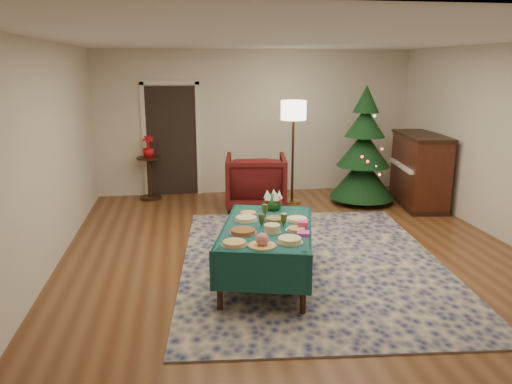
{
  "coord_description": "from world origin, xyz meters",
  "views": [
    {
      "loc": [
        -1.41,
        -5.94,
        2.39
      ],
      "look_at": [
        -0.5,
        0.14,
        0.84
      ],
      "focal_mm": 35.0,
      "sensor_mm": 36.0,
      "label": 1
    }
  ],
  "objects": [
    {
      "name": "napkin_stack",
      "position": [
        -0.18,
        -1.08,
        0.68
      ],
      "size": [
        0.16,
        0.16,
        0.04
      ],
      "primitive_type": "cube",
      "rotation": [
        0.0,
        0.0,
        -0.25
      ],
      "color": "#E63FB6",
      "rests_on": "buffet_table"
    },
    {
      "name": "christmas_tree",
      "position": [
        1.75,
        2.36,
        0.93
      ],
      "size": [
        1.38,
        1.38,
        2.08
      ],
      "color": "black",
      "rests_on": "ground"
    },
    {
      "name": "piano",
      "position": [
        2.67,
        2.07,
        0.62
      ],
      "size": [
        0.86,
        1.53,
        1.26
      ],
      "color": "black",
      "rests_on": "ground"
    },
    {
      "name": "side_table",
      "position": [
        -2.02,
        3.2,
        0.38
      ],
      "size": [
        0.44,
        0.44,
        0.78
      ],
      "color": "black",
      "rests_on": "ground"
    },
    {
      "name": "platter_8",
      "position": [
        -0.13,
        -0.59,
        0.68
      ],
      "size": [
        0.27,
        0.27,
        0.04
      ],
      "color": "silver",
      "rests_on": "buffet_table"
    },
    {
      "name": "platter_3",
      "position": [
        -0.8,
        -0.93,
        0.68
      ],
      "size": [
        0.3,
        0.3,
        0.05
      ],
      "color": "silver",
      "rests_on": "buffet_table"
    },
    {
      "name": "platter_1",
      "position": [
        -0.66,
        -1.36,
        0.72
      ],
      "size": [
        0.29,
        0.29,
        0.14
      ],
      "color": "silver",
      "rests_on": "buffet_table"
    },
    {
      "name": "goblet_1",
      "position": [
        -0.33,
        -0.79,
        0.74
      ],
      "size": [
        0.07,
        0.07,
        0.15
      ],
      "color": "#2D471E",
      "rests_on": "buffet_table"
    },
    {
      "name": "gift_box",
      "position": [
        -0.13,
        -0.88,
        0.71
      ],
      "size": [
        0.13,
        0.13,
        0.09
      ],
      "primitive_type": "cube",
      "rotation": [
        0.0,
        0.0,
        -0.25
      ],
      "color": "#E53F76",
      "rests_on": "buffet_table"
    },
    {
      "name": "room_shell",
      "position": [
        0.0,
        0.0,
        1.35
      ],
      "size": [
        7.0,
        7.0,
        7.0
      ],
      "color": "#593319",
      "rests_on": "ground"
    },
    {
      "name": "floor_lamp",
      "position": [
        0.52,
        2.56,
        1.54
      ],
      "size": [
        0.44,
        0.44,
        1.82
      ],
      "color": "#A57F3F",
      "rests_on": "ground"
    },
    {
      "name": "potted_plant",
      "position": [
        -2.02,
        3.2,
        0.89
      ],
      "size": [
        0.22,
        0.39,
        0.22
      ],
      "primitive_type": "imported",
      "color": "red",
      "rests_on": "side_table"
    },
    {
      "name": "platter_2",
      "position": [
        -0.37,
        -1.29,
        0.69
      ],
      "size": [
        0.28,
        0.28,
        0.05
      ],
      "color": "silver",
      "rests_on": "buffet_table"
    },
    {
      "name": "platter_7",
      "position": [
        -0.4,
        -0.62,
        0.69
      ],
      "size": [
        0.24,
        0.24,
        0.06
      ],
      "color": "silver",
      "rests_on": "buffet_table"
    },
    {
      "name": "platter_6",
      "position": [
        -0.71,
        -0.49,
        0.68
      ],
      "size": [
        0.28,
        0.28,
        0.05
      ],
      "color": "silver",
      "rests_on": "buffet_table"
    },
    {
      "name": "centerpiece",
      "position": [
        -0.32,
        -0.08,
        0.78
      ],
      "size": [
        0.24,
        0.24,
        0.27
      ],
      "color": "#1E4C1E",
      "rests_on": "buffet_table"
    },
    {
      "name": "armchair",
      "position": [
        -0.18,
        2.29,
        0.52
      ],
      "size": [
        1.12,
        1.06,
        1.03
      ],
      "primitive_type": "imported",
      "rotation": [
        0.0,
        0.0,
        3.01
      ],
      "color": "#470F0F",
      "rests_on": "ground"
    },
    {
      "name": "goblet_2",
      "position": [
        -0.57,
        -0.76,
        0.74
      ],
      "size": [
        0.07,
        0.07,
        0.15
      ],
      "color": "#2D471E",
      "rests_on": "buffet_table"
    },
    {
      "name": "rug",
      "position": [
        0.15,
        -0.26,
        0.01
      ],
      "size": [
        3.55,
        4.46,
        0.02
      ],
      "primitive_type": "cube",
      "rotation": [
        0.0,
        0.0,
        -0.09
      ],
      "color": "#131B49",
      "rests_on": "ground"
    },
    {
      "name": "platter_0",
      "position": [
        -0.93,
        -1.28,
        0.68
      ],
      "size": [
        0.27,
        0.27,
        0.04
      ],
      "color": "silver",
      "rests_on": "buffet_table"
    },
    {
      "name": "platter_5",
      "position": [
        -0.23,
        -0.94,
        0.68
      ],
      "size": [
        0.23,
        0.23,
        0.04
      ],
      "color": "silver",
      "rests_on": "buffet_table"
    },
    {
      "name": "goblet_0",
      "position": [
        -0.47,
        -0.38,
        0.74
      ],
      "size": [
        0.07,
        0.07,
        0.15
      ],
      "color": "#2D471E",
      "rests_on": "buffet_table"
    },
    {
      "name": "platter_9",
      "position": [
        -0.65,
        -0.27,
        0.68
      ],
      "size": [
        0.22,
        0.22,
        0.04
      ],
      "color": "silver",
      "rests_on": "buffet_table"
    },
    {
      "name": "buffet_table",
      "position": [
        -0.5,
        -0.72,
        0.53
      ],
      "size": [
        1.38,
        1.89,
        0.66
      ],
      "color": "black",
      "rests_on": "ground"
    },
    {
      "name": "doorway",
      "position": [
        -1.6,
        3.48,
        1.1
      ],
      "size": [
        1.08,
        0.04,
        2.16
      ],
      "color": "black",
      "rests_on": "ground"
    },
    {
      "name": "platter_4",
      "position": [
        -0.49,
        -0.95,
        0.7
      ],
      "size": [
        0.2,
        0.2,
        0.09
      ],
      "color": "silver",
      "rests_on": "buffet_table"
    }
  ]
}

